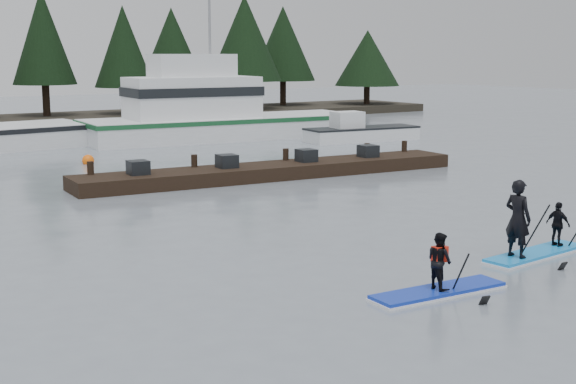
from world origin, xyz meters
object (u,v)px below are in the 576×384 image
floating_dock (273,171)px  fishing_boat_medium (217,127)px  paddleboard_solo (439,274)px  paddleboard_duo (531,229)px

floating_dock → fishing_boat_medium: bearing=74.4°
paddleboard_solo → paddleboard_duo: (3.88, 0.93, 0.29)m
paddleboard_duo → paddleboard_solo: bearing=-172.1°
paddleboard_solo → paddleboard_duo: paddleboard_duo is taller
fishing_boat_medium → floating_dock: (-5.06, -13.88, -0.41)m
floating_dock → paddleboard_duo: size_ratio=4.91×
fishing_boat_medium → paddleboard_duo: bearing=-98.8°
floating_dock → paddleboard_solo: (-5.53, -14.84, 0.15)m
floating_dock → paddleboard_solo: bearing=-106.0°
paddleboard_solo → fishing_boat_medium: bearing=73.0°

